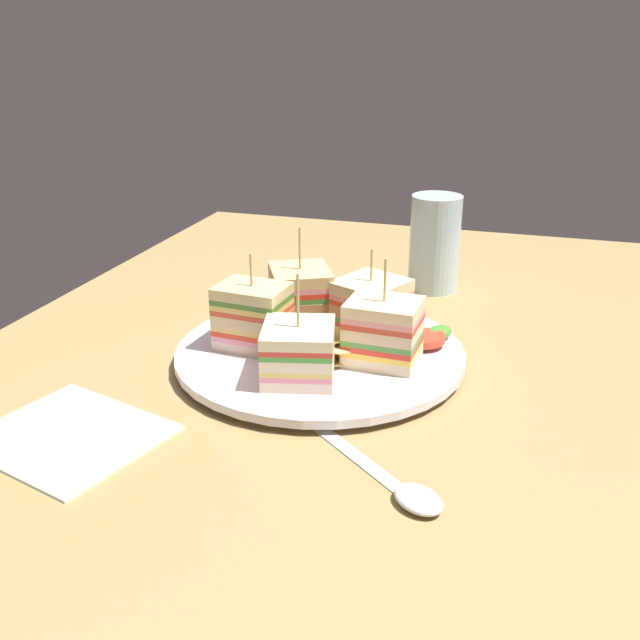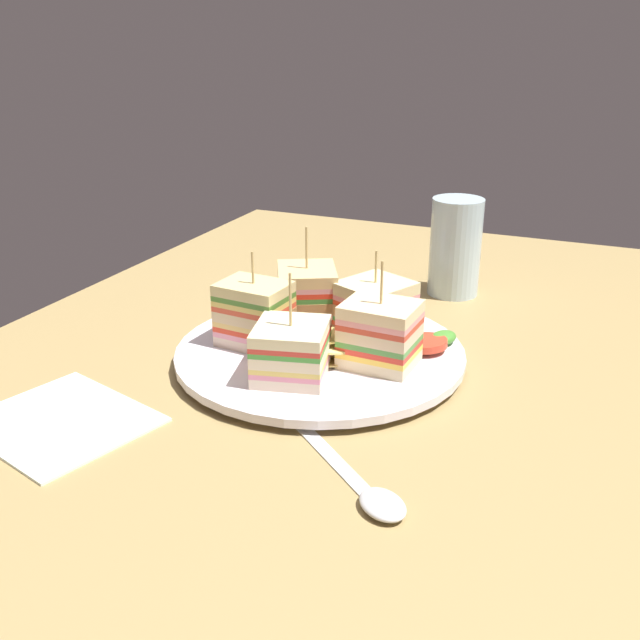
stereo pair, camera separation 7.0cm
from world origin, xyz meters
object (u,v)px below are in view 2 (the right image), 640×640
(sandwich_wedge_1, at_px, (374,309))
(sandwich_wedge_4, at_px, (289,351))
(napkin, at_px, (61,420))
(sandwich_wedge_2, at_px, (307,297))
(sandwich_wedge_3, at_px, (255,314))
(chip_pile, at_px, (336,345))
(spoon, at_px, (370,493))
(plate, at_px, (320,354))
(sandwich_wedge_0, at_px, (380,334))
(drinking_glass, at_px, (455,254))

(sandwich_wedge_1, bearing_deg, sandwich_wedge_4, 6.40)
(sandwich_wedge_1, xyz_separation_m, napkin, (-0.25, 0.19, -0.04))
(sandwich_wedge_2, xyz_separation_m, sandwich_wedge_3, (-0.07, 0.03, 0.00))
(chip_pile, height_order, spoon, chip_pile)
(plate, xyz_separation_m, sandwich_wedge_4, (-0.06, 0.00, 0.03))
(chip_pile, relative_size, spoon, 0.60)
(sandwich_wedge_3, bearing_deg, napkin, -111.72)
(sandwich_wedge_4, xyz_separation_m, napkin, (-0.13, 0.15, -0.04))
(plate, xyz_separation_m, sandwich_wedge_1, (0.05, -0.04, 0.03))
(sandwich_wedge_2, height_order, sandwich_wedge_3, sandwich_wedge_2)
(plate, relative_size, spoon, 2.19)
(plate, xyz_separation_m, sandwich_wedge_3, (-0.01, 0.06, 0.04))
(sandwich_wedge_2, height_order, spoon, sandwich_wedge_2)
(spoon, bearing_deg, sandwich_wedge_4, 173.75)
(chip_pile, xyz_separation_m, spoon, (-0.18, -0.10, -0.02))
(sandwich_wedge_0, height_order, sandwich_wedge_1, sandwich_wedge_0)
(sandwich_wedge_3, bearing_deg, chip_pile, 4.55)
(plate, height_order, sandwich_wedge_4, sandwich_wedge_4)
(sandwich_wedge_3, distance_m, spoon, 0.26)
(sandwich_wedge_0, height_order, sandwich_wedge_2, sandwich_wedge_2)
(chip_pile, bearing_deg, drinking_glass, -10.61)
(sandwich_wedge_4, relative_size, spoon, 0.76)
(napkin, height_order, drinking_glass, drinking_glass)
(sandwich_wedge_4, bearing_deg, sandwich_wedge_0, -64.62)
(plate, distance_m, sandwich_wedge_3, 0.07)
(sandwich_wedge_1, xyz_separation_m, chip_pile, (-0.07, 0.01, -0.01))
(sandwich_wedge_1, distance_m, sandwich_wedge_3, 0.12)
(sandwich_wedge_3, relative_size, chip_pile, 1.22)
(sandwich_wedge_3, relative_size, napkin, 0.68)
(sandwich_wedge_1, xyz_separation_m, sandwich_wedge_3, (-0.07, 0.10, 0.00))
(spoon, bearing_deg, chip_pile, 158.32)
(sandwich_wedge_3, bearing_deg, sandwich_wedge_1, 38.66)
(sandwich_wedge_0, xyz_separation_m, drinking_glass, (0.26, -0.01, 0.01))
(sandwich_wedge_0, distance_m, spoon, 0.19)
(sandwich_wedge_0, distance_m, sandwich_wedge_1, 0.07)
(drinking_glass, bearing_deg, sandwich_wedge_3, 152.71)
(plate, bearing_deg, chip_pile, -122.07)
(sandwich_wedge_0, xyz_separation_m, napkin, (-0.18, 0.22, -0.04))
(spoon, bearing_deg, sandwich_wedge_3, 175.63)
(sandwich_wedge_0, bearing_deg, plate, -6.61)
(sandwich_wedge_1, distance_m, sandwich_wedge_2, 0.07)
(sandwich_wedge_4, height_order, chip_pile, sandwich_wedge_4)
(sandwich_wedge_1, bearing_deg, plate, -9.89)
(napkin, bearing_deg, plate, -38.38)
(sandwich_wedge_0, relative_size, sandwich_wedge_1, 1.13)
(sandwich_wedge_2, distance_m, drinking_glass, 0.22)
(sandwich_wedge_1, xyz_separation_m, sandwich_wedge_4, (-0.12, 0.04, -0.00))
(sandwich_wedge_4, bearing_deg, sandwich_wedge_1, -32.23)
(sandwich_wedge_1, height_order, drinking_glass, drinking_glass)
(chip_pile, bearing_deg, plate, 57.93)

